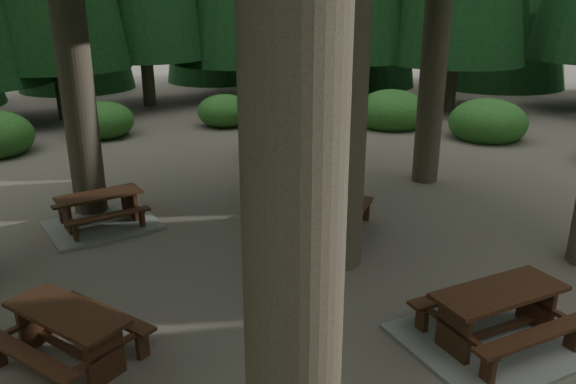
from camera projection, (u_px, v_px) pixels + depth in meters
ground at (307, 279)px, 8.77m from camera, size 80.00×80.00×0.00m
picnic_table_a at (496, 325)px, 7.08m from camera, size 2.58×2.29×0.75m
picnic_table_b at (68, 328)px, 6.63m from camera, size 1.71×1.92×0.70m
picnic_table_c at (101, 216)px, 10.71m from camera, size 2.10×1.79×0.66m
picnic_table_d at (272, 141)px, 15.37m from camera, size 1.98×1.94×0.67m
picnic_table_f at (328, 205)px, 10.50m from camera, size 2.16×2.04×0.74m
shrub_ring at (310, 230)px, 9.61m from camera, size 23.86×24.64×1.49m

